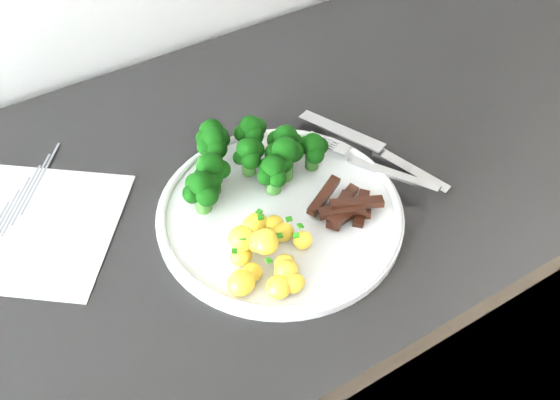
% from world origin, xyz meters
% --- Properties ---
extents(counter, '(2.44, 0.61, 0.91)m').
position_xyz_m(counter, '(-0.01, 1.67, 0.46)').
color(counter, black).
rests_on(counter, ground).
extents(recipe_paper, '(0.34, 0.33, 0.00)m').
position_xyz_m(recipe_paper, '(-0.19, 1.76, 0.92)').
color(recipe_paper, silver).
rests_on(recipe_paper, counter).
extents(plate, '(0.30, 0.30, 0.02)m').
position_xyz_m(plate, '(0.10, 1.59, 0.92)').
color(plate, white).
rests_on(plate, counter).
extents(broccoli, '(0.20, 0.14, 0.06)m').
position_xyz_m(broccoli, '(0.10, 1.66, 0.96)').
color(broccoli, '#2C5C1D').
rests_on(broccoli, plate).
extents(potatoes, '(0.12, 0.12, 0.04)m').
position_xyz_m(potatoes, '(0.05, 1.54, 0.94)').
color(potatoes, gold).
rests_on(potatoes, plate).
extents(beef_strips, '(0.09, 0.08, 0.03)m').
position_xyz_m(beef_strips, '(0.17, 1.55, 0.94)').
color(beef_strips, black).
rests_on(beef_strips, plate).
extents(fork, '(0.09, 0.18, 0.02)m').
position_xyz_m(fork, '(0.24, 1.59, 0.93)').
color(fork, silver).
rests_on(fork, plate).
extents(knife, '(0.09, 0.22, 0.02)m').
position_xyz_m(knife, '(0.28, 1.59, 0.92)').
color(knife, silver).
rests_on(knife, plate).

